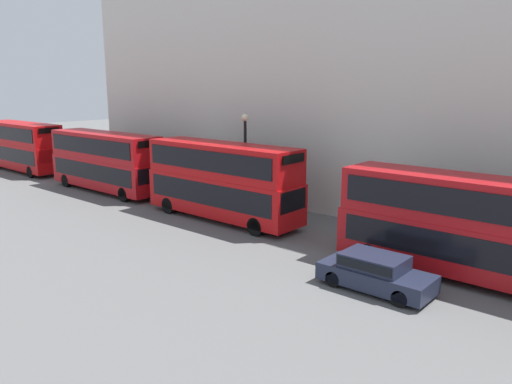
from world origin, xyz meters
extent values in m
cube|color=#A80F14|center=(1.60, 6.80, 1.37)|extent=(2.55, 11.48, 2.05)
cube|color=#A80F14|center=(1.60, 6.80, 3.32)|extent=(2.50, 11.25, 1.84)
cube|color=black|center=(1.60, 6.80, 1.62)|extent=(2.59, 10.56, 1.15)
cube|color=black|center=(1.60, 6.80, 3.41)|extent=(2.59, 10.56, 1.10)
cylinder|color=black|center=(0.48, 10.94, 0.50)|extent=(0.30, 1.00, 1.00)
cylinder|color=black|center=(2.73, 10.94, 0.50)|extent=(0.30, 1.00, 1.00)
cube|color=#B20C0F|center=(1.60, 21.13, 1.48)|extent=(2.55, 10.31, 2.26)
cube|color=#B20C0F|center=(1.60, 21.13, 3.55)|extent=(2.50, 10.10, 1.89)
cube|color=black|center=(1.60, 21.13, 1.75)|extent=(2.59, 9.48, 1.26)
cube|color=black|center=(1.60, 21.13, 3.65)|extent=(2.59, 9.48, 1.14)
cube|color=black|center=(1.60, 16.01, 1.93)|extent=(2.17, 0.06, 1.13)
cube|color=black|center=(1.60, 16.01, 4.12)|extent=(1.78, 0.06, 0.45)
cylinder|color=black|center=(0.48, 17.58, 0.50)|extent=(0.30, 1.00, 1.00)
cylinder|color=black|center=(2.73, 17.58, 0.50)|extent=(0.30, 1.00, 1.00)
cylinder|color=black|center=(0.48, 24.68, 0.50)|extent=(0.30, 1.00, 1.00)
cylinder|color=black|center=(2.73, 24.68, 0.50)|extent=(0.30, 1.00, 1.00)
cube|color=#A80F14|center=(1.60, 33.19, 1.41)|extent=(2.55, 10.80, 2.11)
cube|color=#A80F14|center=(1.60, 33.19, 3.40)|extent=(2.50, 10.58, 1.88)
cube|color=black|center=(1.60, 33.19, 1.66)|extent=(2.59, 9.93, 1.18)
cube|color=black|center=(1.60, 33.19, 3.50)|extent=(2.59, 9.93, 1.13)
cube|color=black|center=(1.60, 27.82, 1.83)|extent=(2.17, 0.06, 1.06)
cube|color=black|center=(1.60, 27.82, 3.97)|extent=(1.78, 0.06, 0.45)
cylinder|color=black|center=(0.48, 29.39, 0.50)|extent=(0.30, 1.00, 1.00)
cylinder|color=black|center=(2.73, 29.39, 0.50)|extent=(0.30, 1.00, 1.00)
cylinder|color=black|center=(0.48, 36.99, 0.50)|extent=(0.30, 1.00, 1.00)
cylinder|color=black|center=(2.73, 36.99, 0.50)|extent=(0.30, 1.00, 1.00)
cube|color=#B20C0F|center=(1.60, 46.49, 1.44)|extent=(2.55, 10.43, 2.18)
cube|color=#B20C0F|center=(1.60, 46.49, 3.46)|extent=(2.50, 10.23, 1.88)
cube|color=black|center=(1.60, 46.49, 1.70)|extent=(2.59, 9.60, 1.22)
cube|color=black|center=(1.60, 46.49, 3.56)|extent=(2.59, 9.60, 1.13)
cube|color=black|center=(1.60, 41.30, 1.87)|extent=(2.17, 0.06, 1.09)
cube|color=black|center=(1.60, 41.30, 4.03)|extent=(1.78, 0.06, 0.45)
cylinder|color=black|center=(0.48, 42.87, 0.50)|extent=(0.30, 1.00, 1.00)
cylinder|color=black|center=(2.73, 42.87, 0.50)|extent=(0.30, 1.00, 1.00)
cylinder|color=black|center=(2.73, 50.11, 0.50)|extent=(0.30, 1.00, 1.00)
cube|color=#1E2338|center=(-1.80, 9.45, 0.52)|extent=(1.86, 4.37, 0.68)
cube|color=#1E2338|center=(-1.80, 9.56, 1.14)|extent=(1.64, 2.41, 0.55)
cube|color=black|center=(-1.80, 9.56, 1.16)|extent=(1.68, 2.28, 0.35)
cylinder|color=black|center=(-2.62, 8.05, 0.32)|extent=(0.22, 0.64, 0.64)
cylinder|color=black|center=(-0.98, 8.05, 0.32)|extent=(0.22, 0.64, 0.64)
cylinder|color=black|center=(-2.62, 10.85, 0.32)|extent=(0.22, 0.64, 0.64)
cylinder|color=black|center=(-0.98, 10.85, 0.32)|extent=(0.22, 0.64, 0.64)
cylinder|color=black|center=(3.70, 21.21, 2.82)|extent=(0.18, 0.18, 5.64)
sphere|color=beige|center=(3.70, 21.21, 5.86)|extent=(0.44, 0.44, 0.44)
camera|label=1|loc=(-18.59, 1.08, 7.86)|focal=35.00mm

